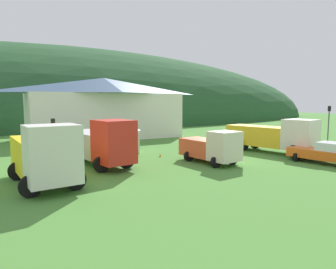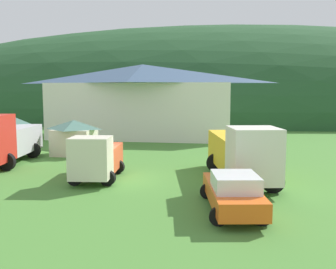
% 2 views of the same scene
% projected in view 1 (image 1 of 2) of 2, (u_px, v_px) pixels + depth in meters
% --- Properties ---
extents(ground_plane, '(200.00, 200.00, 0.00)m').
position_uv_depth(ground_plane, '(219.00, 160.00, 24.00)').
color(ground_plane, '#477F33').
extents(forested_hill_backdrop, '(153.67, 60.00, 34.60)m').
position_uv_depth(forested_hill_backdrop, '(69.00, 121.00, 73.52)').
color(forested_hill_backdrop, '#234C28').
rests_on(forested_hill_backdrop, ground).
extents(depot_building, '(19.84, 9.39, 7.70)m').
position_uv_depth(depot_building, '(105.00, 107.00, 38.71)').
color(depot_building, white).
rests_on(depot_building, ground).
extents(play_shed_cream, '(3.20, 2.73, 2.70)m').
position_uv_depth(play_shed_cream, '(119.00, 138.00, 27.11)').
color(play_shed_cream, beige).
rests_on(play_shed_cream, ground).
extents(play_shed_pink, '(2.82, 2.62, 2.90)m').
position_uv_depth(play_shed_pink, '(60.00, 140.00, 24.71)').
color(play_shed_pink, beige).
rests_on(play_shed_pink, ground).
extents(flatbed_truck_yellow, '(3.64, 6.77, 3.52)m').
position_uv_depth(flatbed_truck_yellow, '(45.00, 154.00, 16.60)').
color(flatbed_truck_yellow, silver).
rests_on(flatbed_truck_yellow, ground).
extents(crane_truck_red, '(3.70, 7.90, 3.45)m').
position_uv_depth(crane_truck_red, '(101.00, 143.00, 21.75)').
color(crane_truck_red, red).
rests_on(crane_truck_red, ground).
extents(light_truck_cream, '(2.86, 5.15, 2.54)m').
position_uv_depth(light_truck_cream, '(212.00, 147.00, 22.66)').
color(light_truck_cream, beige).
rests_on(light_truck_cream, ground).
extents(heavy_rig_striped, '(4.03, 8.55, 3.17)m').
position_uv_depth(heavy_rig_striped, '(274.00, 135.00, 27.35)').
color(heavy_rig_striped, silver).
rests_on(heavy_rig_striped, ground).
extents(service_pickup_orange, '(2.87, 5.45, 1.66)m').
position_uv_depth(service_pickup_orange, '(327.00, 153.00, 22.50)').
color(service_pickup_orange, orange).
rests_on(service_pickup_orange, ground).
extents(traffic_light_west, '(0.20, 0.32, 3.72)m').
position_uv_depth(traffic_light_west, '(54.00, 143.00, 17.11)').
color(traffic_light_west, '#4C4C51').
rests_on(traffic_light_west, ground).
extents(traffic_light_east, '(0.20, 0.32, 4.23)m').
position_uv_depth(traffic_light_east, '(329.00, 121.00, 31.63)').
color(traffic_light_east, '#4C4C51').
rests_on(traffic_light_east, ground).
extents(traffic_cone_near_pickup, '(0.36, 0.36, 0.62)m').
position_uv_depth(traffic_cone_near_pickup, '(160.00, 157.00, 25.40)').
color(traffic_cone_near_pickup, orange).
rests_on(traffic_cone_near_pickup, ground).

